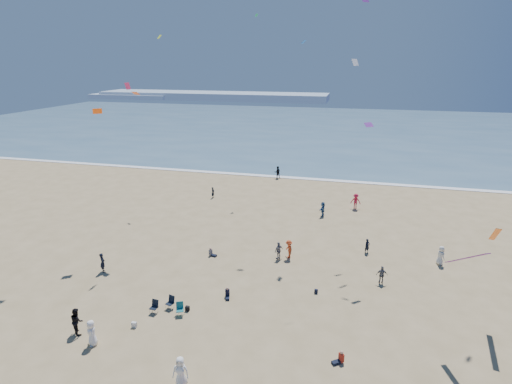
# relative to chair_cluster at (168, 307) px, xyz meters

# --- Properties ---
(ocean) EXTENTS (220.00, 100.00, 0.06)m
(ocean) POSITION_rel_chair_cluster_xyz_m (4.61, 87.51, -0.47)
(ocean) COLOR #476B84
(ocean) RESTS_ON ground
(surf_line) EXTENTS (220.00, 1.20, 0.08)m
(surf_line) POSITION_rel_chair_cluster_xyz_m (4.61, 37.51, -0.46)
(surf_line) COLOR white
(surf_line) RESTS_ON ground
(headland_far) EXTENTS (110.00, 20.00, 3.20)m
(headland_far) POSITION_rel_chair_cluster_xyz_m (-55.39, 162.51, 1.10)
(headland_far) COLOR #7A8EA8
(headland_far) RESTS_ON ground
(headland_near) EXTENTS (40.00, 14.00, 2.00)m
(headland_near) POSITION_rel_chair_cluster_xyz_m (-95.39, 157.51, 0.50)
(headland_near) COLOR #7A8EA8
(headland_near) RESTS_ON ground
(standing_flyers) EXTENTS (34.76, 46.54, 1.95)m
(standing_flyers) POSITION_rel_chair_cluster_xyz_m (8.68, 9.90, 0.40)
(standing_flyers) COLOR #C8421C
(standing_flyers) RESTS_ON ground
(seated_group) EXTENTS (13.72, 24.69, 0.84)m
(seated_group) POSITION_rel_chair_cluster_xyz_m (7.29, -3.67, -0.08)
(seated_group) COLOR white
(seated_group) RESTS_ON ground
(chair_cluster) EXTENTS (2.72, 1.50, 1.00)m
(chair_cluster) POSITION_rel_chair_cluster_xyz_m (0.00, 0.00, 0.00)
(chair_cluster) COLOR black
(chair_cluster) RESTS_ON ground
(white_tote) EXTENTS (0.35, 0.20, 0.40)m
(white_tote) POSITION_rel_chair_cluster_xyz_m (-1.53, -2.16, -0.30)
(white_tote) COLOR silver
(white_tote) RESTS_ON ground
(black_backpack) EXTENTS (0.30, 0.22, 0.38)m
(black_backpack) POSITION_rel_chair_cluster_xyz_m (1.32, 0.53, -0.31)
(black_backpack) COLOR black
(black_backpack) RESTS_ON ground
(navy_bag) EXTENTS (0.28, 0.18, 0.34)m
(navy_bag) POSITION_rel_chair_cluster_xyz_m (10.41, 5.23, -0.33)
(navy_bag) COLOR black
(navy_bag) RESTS_ON ground
(kites_aloft) EXTENTS (35.83, 45.88, 26.11)m
(kites_aloft) POSITION_rel_chair_cluster_xyz_m (13.06, 5.00, 12.94)
(kites_aloft) COLOR blue
(kites_aloft) RESTS_ON ground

